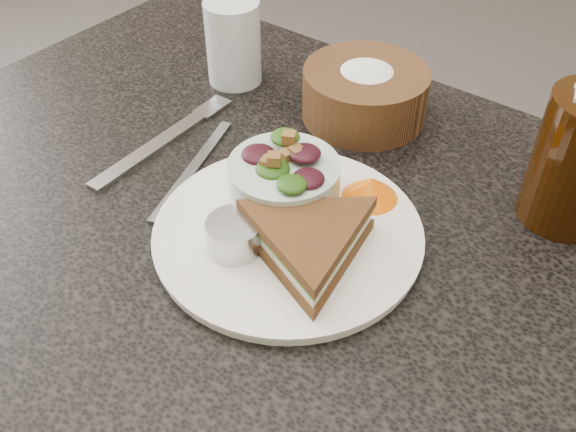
% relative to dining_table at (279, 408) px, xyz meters
% --- Properties ---
extents(dining_table, '(1.00, 0.70, 0.75)m').
position_rel_dining_table_xyz_m(dining_table, '(0.00, 0.00, 0.00)').
color(dining_table, black).
rests_on(dining_table, floor).
extents(dinner_plate, '(0.27, 0.27, 0.01)m').
position_rel_dining_table_xyz_m(dinner_plate, '(0.03, -0.02, 0.38)').
color(dinner_plate, white).
rests_on(dinner_plate, dining_table).
extents(sandwich, '(0.20, 0.20, 0.04)m').
position_rel_dining_table_xyz_m(sandwich, '(0.07, -0.04, 0.41)').
color(sandwich, '#492D12').
rests_on(sandwich, dinner_plate).
extents(salad_bowl, '(0.15, 0.15, 0.07)m').
position_rel_dining_table_xyz_m(salad_bowl, '(-0.00, 0.02, 0.42)').
color(salad_bowl, '#ADC4B6').
rests_on(salad_bowl, dinner_plate).
extents(dressing_ramekin, '(0.06, 0.06, 0.03)m').
position_rel_dining_table_xyz_m(dressing_ramekin, '(0.00, -0.07, 0.40)').
color(dressing_ramekin, '#B0B1B3').
rests_on(dressing_ramekin, dinner_plate).
extents(orange_wedge, '(0.09, 0.09, 0.03)m').
position_rel_dining_table_xyz_m(orange_wedge, '(0.07, 0.07, 0.40)').
color(orange_wedge, '#F86505').
rests_on(orange_wedge, dinner_plate).
extents(fork, '(0.02, 0.20, 0.01)m').
position_rel_dining_table_xyz_m(fork, '(-0.19, 0.01, 0.38)').
color(fork, '#B3B3B3').
rests_on(fork, dining_table).
extents(knife, '(0.07, 0.19, 0.00)m').
position_rel_dining_table_xyz_m(knife, '(-0.12, 0.01, 0.38)').
color(knife, '#9A9B9F').
rests_on(knife, dining_table).
extents(bread_basket, '(0.20, 0.20, 0.09)m').
position_rel_dining_table_xyz_m(bread_basket, '(-0.03, 0.22, 0.42)').
color(bread_basket, brown).
rests_on(bread_basket, dining_table).
extents(water_glass, '(0.09, 0.09, 0.11)m').
position_rel_dining_table_xyz_m(water_glass, '(-0.22, 0.19, 0.43)').
color(water_glass, silver).
rests_on(water_glass, dining_table).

